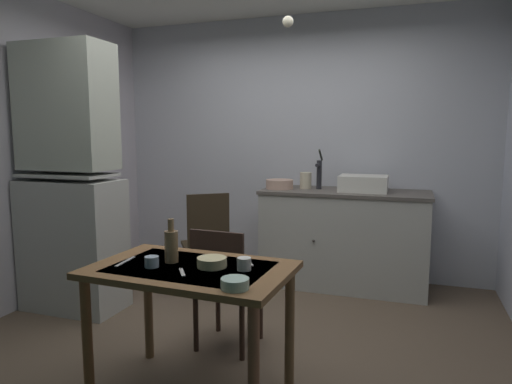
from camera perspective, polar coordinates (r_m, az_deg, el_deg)
The scene contains 21 objects.
ground_plane at distance 3.45m, azimuth -2.39°, elevation -17.95°, with size 4.89×4.89×0.00m, color brown.
wall_back at distance 4.83m, azimuth 5.24°, elevation 5.67°, with size 3.99×0.10×2.67m, color silver.
wall_left at distance 4.27m, azimuth -28.43°, elevation 4.59°, with size 0.10×3.58×2.67m, color silver.
hutch_cabinet at distance 4.05m, azimuth -22.26°, elevation 0.42°, with size 0.82×0.45×2.18m.
counter_cabinet at distance 4.48m, azimuth 10.95°, elevation -5.75°, with size 1.57×0.64×0.93m.
sink_basin at distance 4.37m, azimuth 13.34°, elevation 1.08°, with size 0.44×0.34×0.15m.
hand_pump at distance 4.46m, azimuth 7.93°, elevation 2.52°, with size 0.05×0.27×0.39m.
mixing_bowl_counter at distance 4.47m, azimuth 2.98°, elevation 0.99°, with size 0.27×0.27×0.09m, color tan.
stoneware_crock at distance 4.51m, azimuth 6.26°, elevation 1.46°, with size 0.11×0.11×0.16m, color beige.
dining_table at distance 2.58m, azimuth -8.17°, elevation -11.58°, with size 1.12×0.73×0.75m.
chair_far_side at distance 3.15m, azimuth -3.94°, elevation -11.56°, with size 0.42×0.42×0.85m.
chair_by_counter at distance 4.22m, azimuth -6.25°, elevation -6.10°, with size 0.56×0.56×0.94m.
serving_bowl_wide at distance 2.17m, azimuth -2.66°, elevation -11.40°, with size 0.13×0.13×0.05m, color #ADD1C1.
soup_bowl_small at distance 2.52m, azimuth -5.56°, elevation -8.76°, with size 0.16×0.16×0.05m, color beige.
teacup_cream at distance 2.57m, azimuth -12.96°, elevation -8.53°, with size 0.08×0.08×0.06m, color #9EB2C6.
teacup_mint at distance 2.45m, azimuth -1.51°, elevation -9.01°, with size 0.08×0.08×0.07m, color white.
glass_bottle at distance 2.62m, azimuth -10.58°, elevation -6.56°, with size 0.08×0.08×0.25m.
table_knife at distance 2.71m, azimuth -16.09°, elevation -8.38°, with size 0.20×0.02×0.01m, color silver.
teaspoon_near_bowl at distance 2.58m, azimuth -0.88°, elevation -8.87°, with size 0.12×0.02×0.01m, color beige.
teaspoon_by_cup at distance 2.44m, azimuth -9.25°, elevation -9.93°, with size 0.13×0.02×0.01m, color beige.
pendant_bulb at distance 3.49m, azimuth 4.04°, elevation 20.56°, with size 0.08×0.08×0.08m, color #F9EFCC.
Camera 1 is at (1.13, -2.90, 1.47)m, focal length 31.87 mm.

